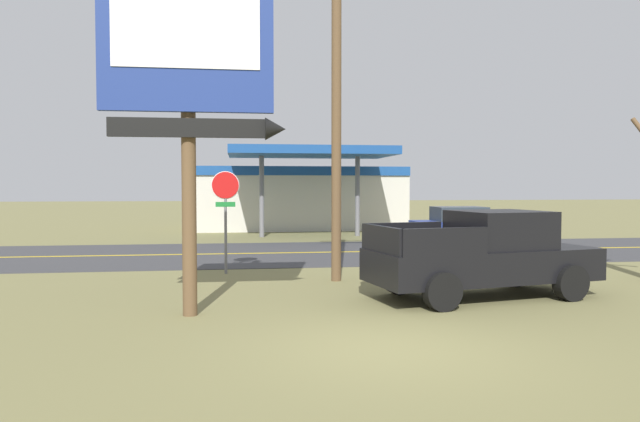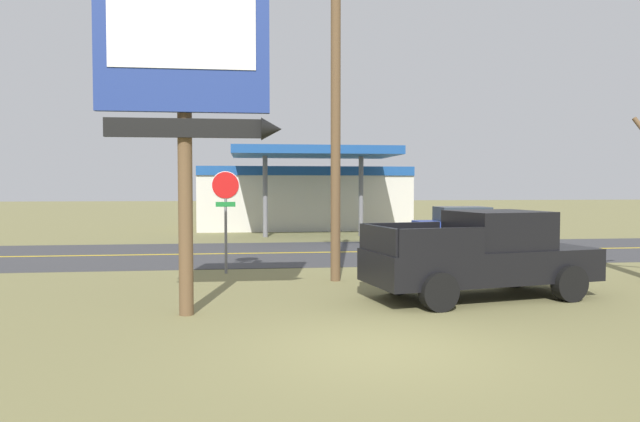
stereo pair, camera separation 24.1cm
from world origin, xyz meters
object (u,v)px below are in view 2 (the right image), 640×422
Objects in this scene: stop_sign at (226,203)px; gas_station at (303,196)px; motel_sign at (187,81)px; car_blue_near_lane at (464,226)px; utility_pole at (336,87)px; pickup_black_parked_on_lawn at (483,255)px.

stop_sign is 18.00m from gas_station.
motel_sign reaches higher than car_blue_near_lane.
pickup_black_parked_on_lawn is (2.96, -2.74, -4.16)m from utility_pole.
utility_pole is 19.51m from gas_station.
stop_sign is at bearing -145.01° from car_blue_near_lane.
gas_station is (3.88, 17.57, -0.08)m from stop_sign.
utility_pole is (2.95, -1.65, 3.10)m from stop_sign.
stop_sign is at bearing -102.46° from gas_station.
motel_sign reaches higher than gas_station.
gas_station reaches higher than pickup_black_parked_on_lawn.
car_blue_near_lane is (9.75, 6.83, -1.20)m from stop_sign.
motel_sign is 1.57× the size of car_blue_near_lane.
utility_pole reaches higher than pickup_black_parked_on_lawn.
motel_sign is 0.69× the size of utility_pole.
utility_pole is 5.80m from pickup_black_parked_on_lawn.
stop_sign is (0.51, 5.52, -2.51)m from motel_sign.
motel_sign reaches higher than pickup_black_parked_on_lawn.
pickup_black_parked_on_lawn is (2.02, -21.97, -0.98)m from gas_station.
gas_station reaches higher than car_blue_near_lane.
pickup_black_parked_on_lawn is (6.41, 1.13, -3.57)m from motel_sign.
motel_sign is 5.22m from utility_pole.
gas_station is at bearing 95.26° from pickup_black_parked_on_lawn.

